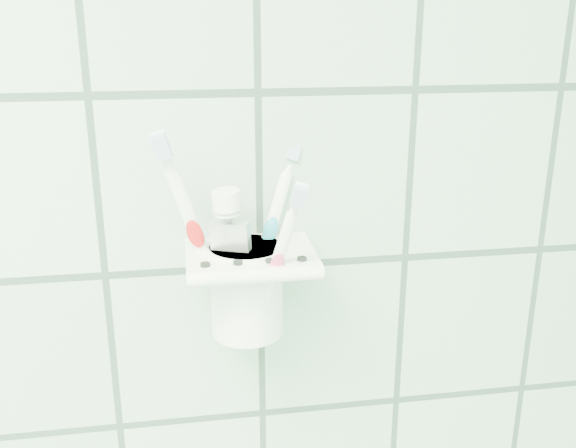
# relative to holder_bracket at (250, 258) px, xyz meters

# --- Properties ---
(holder_bracket) EXTENTS (0.13, 0.10, 0.04)m
(holder_bracket) POSITION_rel_holder_bracket_xyz_m (0.00, 0.00, 0.00)
(holder_bracket) COLOR white
(holder_bracket) RESTS_ON wall_back
(cup) EXTENTS (0.08, 0.08, 0.10)m
(cup) POSITION_rel_holder_bracket_xyz_m (-0.00, 0.00, -0.03)
(cup) COLOR white
(cup) RESTS_ON holder_bracket
(toothbrush_pink) EXTENTS (0.06, 0.03, 0.22)m
(toothbrush_pink) POSITION_rel_holder_bracket_xyz_m (-0.02, 0.01, 0.03)
(toothbrush_pink) COLOR white
(toothbrush_pink) RESTS_ON cup
(toothbrush_blue) EXTENTS (0.07, 0.07, 0.20)m
(toothbrush_blue) POSITION_rel_holder_bracket_xyz_m (-0.01, -0.00, 0.03)
(toothbrush_blue) COLOR white
(toothbrush_blue) RESTS_ON cup
(toothbrush_orange) EXTENTS (0.04, 0.06, 0.18)m
(toothbrush_orange) POSITION_rel_holder_bracket_xyz_m (0.00, -0.01, 0.02)
(toothbrush_orange) COLOR white
(toothbrush_orange) RESTS_ON cup
(toothpaste_tube) EXTENTS (0.05, 0.04, 0.15)m
(toothpaste_tube) POSITION_rel_holder_bracket_xyz_m (-0.01, 0.00, 0.01)
(toothpaste_tube) COLOR silver
(toothpaste_tube) RESTS_ON cup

